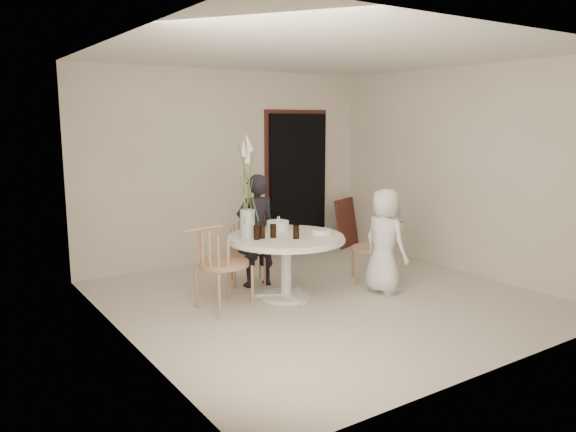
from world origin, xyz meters
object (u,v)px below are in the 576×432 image
table (286,245)px  chair_right (378,242)px  chair_far (247,241)px  boy (385,241)px  chair_left (213,256)px  flower_vase (247,201)px  girl (256,231)px  birthday_cake (278,226)px

table → chair_right: 1.35m
table → chair_far: size_ratio=1.69×
chair_far → boy: bearing=-27.4°
chair_left → boy: size_ratio=0.76×
chair_far → chair_left: chair_left is taller
chair_right → flower_vase: (-1.74, 0.23, 0.63)m
table → flower_vase: size_ratio=1.17×
chair_right → chair_left: 2.24m
boy → flower_vase: 1.69m
chair_left → table: bearing=-100.1°
chair_far → girl: girl is taller
table → flower_vase: (-0.39, 0.18, 0.52)m
flower_vase → birthday_cake: bearing=8.1°
chair_right → girl: bearing=-82.5°
chair_far → table: bearing=-66.1°
girl → birthday_cake: 0.38m
table → girl: size_ratio=0.97×
table → chair_left: chair_left is taller
chair_far → boy: size_ratio=0.64×
girl → boy: bearing=142.5°
chair_right → girl: size_ratio=0.56×
chair_right → chair_far: bearing=-90.8°
chair_left → birthday_cake: chair_left is taller
boy → chair_far: bearing=38.0°
boy → table: bearing=65.1°
table → chair_far: chair_far is taller
flower_vase → boy: bearing=-23.3°
table → chair_left: size_ratio=1.43×
chair_far → birthday_cake: bearing=-60.8°
chair_right → chair_left: chair_left is taller
girl → flower_vase: size_ratio=1.20×
chair_far → birthday_cake: 0.67m
chair_far → girl: 0.31m
boy → birthday_cake: boy is taller
chair_left → birthday_cake: bearing=-85.1°
chair_right → boy: bearing=-0.8°
chair_right → flower_vase: size_ratio=0.67×
birthday_cake → flower_vase: bearing=-171.9°
chair_left → chair_far: bearing=-54.2°
birthday_cake → chair_right: bearing=-12.8°
chair_right → birthday_cake: bearing=-70.3°
birthday_cake → boy: bearing=-33.9°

